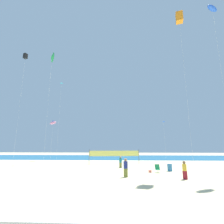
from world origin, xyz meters
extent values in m
plane|color=beige|center=(0.00, 0.00, 0.00)|extent=(120.00, 120.00, 0.00)
cube|color=#1E6B99|center=(0.00, 29.29, 0.00)|extent=(120.00, 20.00, 0.01)
cube|color=olive|center=(1.31, 7.19, 0.35)|extent=(0.34, 0.20, 0.71)
cylinder|color=#19727A|center=(1.31, 7.19, 1.00)|extent=(0.36, 0.36, 0.58)
sphere|color=#997051|center=(1.31, 7.19, 1.42)|extent=(0.26, 0.26, 0.26)
cube|color=maroon|center=(7.20, -0.65, 0.37)|extent=(0.35, 0.21, 0.73)
cylinder|color=gold|center=(7.20, -0.65, 1.04)|extent=(0.37, 0.37, 0.61)
sphere|color=brown|center=(7.20, -0.65, 1.48)|extent=(0.27, 0.27, 0.27)
cube|color=olive|center=(1.82, 0.13, 0.41)|extent=(0.39, 0.23, 0.81)
cylinder|color=navy|center=(1.82, 0.13, 1.15)|extent=(0.41, 0.41, 0.67)
sphere|color=#997051|center=(1.82, 0.13, 1.64)|extent=(0.30, 0.30, 0.30)
cube|color=#1E8C4C|center=(5.56, 3.04, 0.32)|extent=(0.52, 0.48, 0.03)
cube|color=#1E8C4C|center=(5.56, 3.33, 0.60)|extent=(0.52, 0.23, 0.57)
cylinder|color=silver|center=(5.56, 2.90, 0.16)|extent=(0.03, 0.03, 0.32)
cylinder|color=silver|center=(5.56, 3.19, 0.16)|extent=(0.03, 0.03, 0.32)
cylinder|color=teal|center=(7.27, 4.32, 0.42)|extent=(0.56, 0.56, 0.84)
cylinder|color=#4C4C51|center=(-3.95, 11.41, 1.20)|extent=(0.08, 0.08, 2.40)
cylinder|color=#4C4C51|center=(4.49, 12.90, 1.20)|extent=(0.08, 0.08, 2.40)
cube|color=#EAE566|center=(0.27, 12.16, 1.73)|extent=(8.44, 1.51, 0.90)
cube|color=#EA7260|center=(4.68, 3.14, 0.13)|extent=(0.32, 0.16, 0.26)
cylinder|color=silver|center=(-13.71, 6.24, 8.53)|extent=(0.01, 0.01, 17.05)
cube|color=black|center=(-13.71, 6.24, 17.05)|extent=(0.65, 0.65, 0.80)
cylinder|color=silver|center=(-9.70, 7.00, 8.58)|extent=(0.01, 0.01, 17.15)
cone|color=green|center=(-9.70, 7.00, 17.15)|extent=(1.24, 1.47, 1.65)
cylinder|color=silver|center=(-13.75, 18.92, 4.02)|extent=(0.01, 0.01, 8.05)
ellipsoid|color=pink|center=(-13.75, 18.92, 8.05)|extent=(2.00, 1.39, 0.83)
cube|color=blue|center=(-13.75, 18.92, 8.32)|extent=(0.37, 0.06, 0.46)
cylinder|color=silver|center=(9.60, 3.07, 10.15)|extent=(0.01, 0.01, 20.31)
cube|color=orange|center=(9.60, 3.07, 20.31)|extent=(1.08, 1.08, 1.41)
cylinder|color=silver|center=(-10.27, 13.33, 7.59)|extent=(0.01, 0.01, 15.18)
pyramid|color=#26BFCC|center=(-10.27, 13.32, 15.25)|extent=(0.64, 0.65, 0.26)
cylinder|color=silver|center=(13.66, 2.30, 10.42)|extent=(0.01, 0.01, 20.85)
ellipsoid|color=blue|center=(13.66, 2.30, 20.85)|extent=(1.86, 1.43, 0.70)
cube|color=red|center=(13.66, 2.30, 21.11)|extent=(0.35, 0.06, 0.44)
cylinder|color=silver|center=(10.73, 18.97, 4.07)|extent=(0.01, 0.01, 8.14)
pyramid|color=blue|center=(10.72, 18.98, 8.19)|extent=(0.55, 0.55, 0.21)
camera|label=1|loc=(1.34, -16.80, 2.97)|focal=26.29mm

